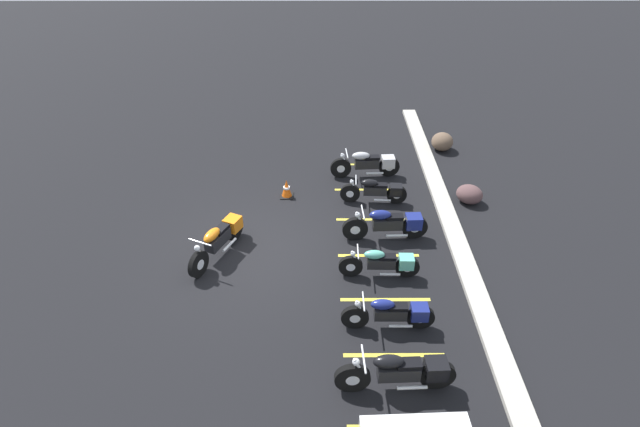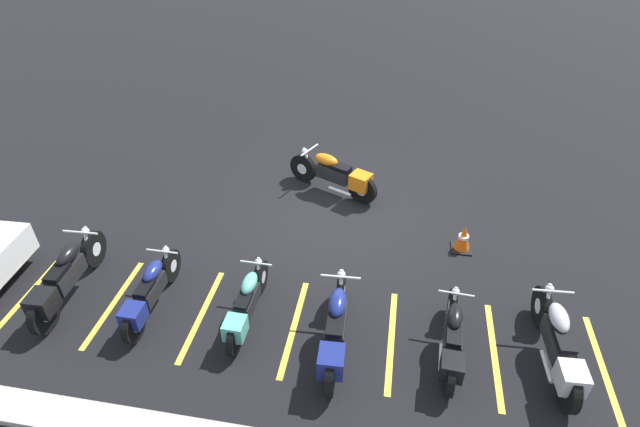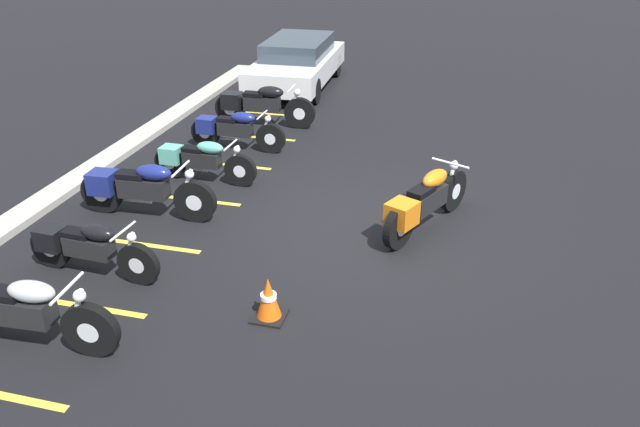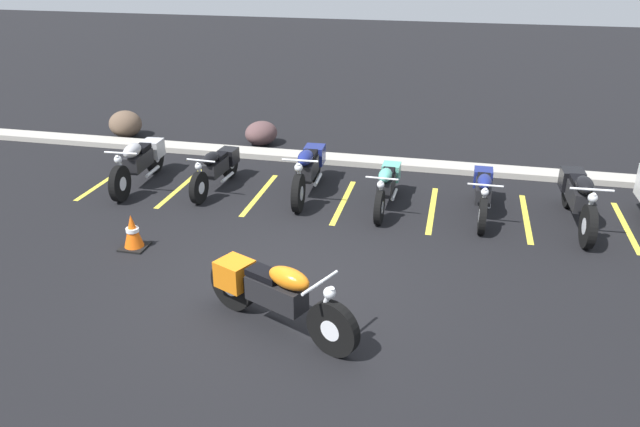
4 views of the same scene
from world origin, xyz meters
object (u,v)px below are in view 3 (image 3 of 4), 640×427
motorcycle_orange_featured (424,202)px  parked_bike_4 (233,129)px  parked_bike_0 (15,310)px  parked_bike_3 (199,160)px  parked_bike_5 (259,104)px  car_white (297,62)px  parked_bike_2 (140,188)px  traffic_cone (269,299)px  parked_bike_1 (86,247)px

motorcycle_orange_featured → parked_bike_4: size_ratio=1.06×
parked_bike_0 → parked_bike_3: parked_bike_0 is taller
parked_bike_3 → parked_bike_5: 3.22m
motorcycle_orange_featured → car_white: (7.41, 4.19, 0.20)m
parked_bike_2 → parked_bike_5: 4.76m
parked_bike_3 → parked_bike_5: size_ratio=0.85×
parked_bike_5 → traffic_cone: (-6.85, -2.54, -0.22)m
parked_bike_1 → parked_bike_2: size_ratio=0.86×
motorcycle_orange_featured → parked_bike_3: motorcycle_orange_featured is taller
parked_bike_5 → traffic_cone: bearing=-72.0°
motorcycle_orange_featured → traffic_cone: size_ratio=3.81×
parked_bike_5 → parked_bike_0: bearing=-92.7°
parked_bike_0 → traffic_cone: bearing=21.6°
parked_bike_2 → parked_bike_4: size_ratio=1.14×
traffic_cone → parked_bike_5: bearing=20.3°
parked_bike_0 → parked_bike_2: (3.31, 0.28, 0.01)m
car_white → parked_bike_4: bearing=-1.4°
parked_bike_1 → parked_bike_3: bearing=90.5°
parked_bike_3 → parked_bike_4: size_ratio=0.97×
parked_bike_2 → parked_bike_4: parked_bike_2 is taller
parked_bike_3 → parked_bike_4: 1.67m
parked_bike_2 → parked_bike_5: parked_bike_5 is taller
parked_bike_0 → parked_bike_1: parked_bike_0 is taller
parked_bike_4 → parked_bike_0: bearing=-89.8°
car_white → parked_bike_2: bearing=-3.8°
motorcycle_orange_featured → parked_bike_1: (-2.40, 4.27, -0.07)m
parked_bike_1 → parked_bike_5: size_ratio=0.85×
motorcycle_orange_featured → traffic_cone: motorcycle_orange_featured is taller
parked_bike_0 → car_white: 11.35m
parked_bike_2 → traffic_cone: size_ratio=4.09×
parked_bike_0 → parked_bike_2: parked_bike_2 is taller
parked_bike_2 → parked_bike_5: bearing=83.4°
parked_bike_3 → parked_bike_5: (3.22, -0.00, 0.07)m
parked_bike_1 → parked_bike_4: size_ratio=0.98×
parked_bike_2 → parked_bike_5: (4.75, -0.33, 0.00)m
motorcycle_orange_featured → parked_bike_2: (-0.63, 4.44, -0.00)m
motorcycle_orange_featured → parked_bike_1: size_ratio=1.08×
car_white → parked_bike_1: bearing=-2.6°
parked_bike_1 → parked_bike_0: bearing=-82.3°
traffic_cone → parked_bike_4: bearing=25.8°
parked_bike_0 → parked_bike_4: bearing=86.6°
car_white → traffic_cone: car_white is taller
parked_bike_0 → parked_bike_1: size_ratio=1.13×
car_white → traffic_cone: size_ratio=7.77×
motorcycle_orange_featured → parked_bike_3: 4.21m
parked_bike_4 → car_white: 4.86m
motorcycle_orange_featured → car_white: bearing=54.2°
parked_bike_3 → motorcycle_orange_featured: bearing=-10.8°
parked_bike_0 → parked_bike_4: size_ratio=1.11×
parked_bike_3 → car_white: 6.53m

